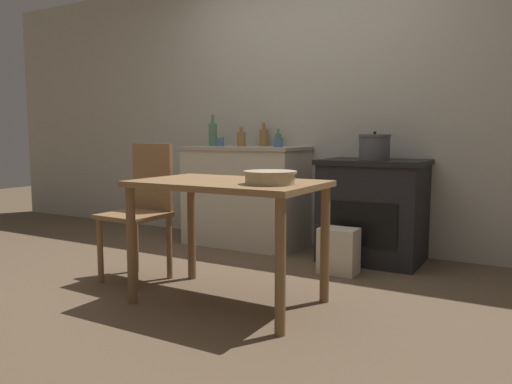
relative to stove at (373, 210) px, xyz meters
name	(u,v)px	position (x,y,z in m)	size (l,w,h in m)	color
ground_plane	(215,288)	(-0.68, -1.26, -0.41)	(14.00, 14.00, 0.00)	brown
wall_back	(313,106)	(-0.68, 0.33, 0.86)	(8.00, 0.07, 2.55)	#B2AD9E
counter_cabinet	(246,196)	(-1.20, 0.01, 0.04)	(1.11, 0.60, 0.91)	beige
stove	(373,210)	(0.00, 0.00, 0.00)	(0.81, 0.62, 0.82)	black
work_table	(228,199)	(-0.45, -1.44, 0.22)	(1.10, 0.69, 0.74)	olive
chair	(142,207)	(-1.26, -1.30, 0.10)	(0.42, 0.42, 0.95)	olive
flour_sack	(339,251)	(-0.10, -0.50, -0.24)	(0.27, 0.19, 0.34)	beige
stock_pot	(374,147)	(0.00, -0.02, 0.51)	(0.25, 0.25, 0.22)	#4C4C51
mixing_bowl_large	(270,177)	(-0.14, -1.49, 0.37)	(0.30, 0.30, 0.07)	tan
bottle_far_left	(264,137)	(-1.13, 0.22, 0.58)	(0.08, 0.08, 0.22)	olive
bottle_left	(241,139)	(-1.28, 0.06, 0.57)	(0.08, 0.08, 0.18)	olive
bottle_mid_left	(278,139)	(-0.97, 0.20, 0.56)	(0.06, 0.06, 0.16)	#517F5B
bottle_center_left	(213,134)	(-1.59, 0.06, 0.61)	(0.08, 0.08, 0.29)	#517F5B
cup_center	(278,142)	(-0.79, -0.14, 0.54)	(0.08, 0.08, 0.08)	#4C6B99
cup_center_right	(220,142)	(-1.44, -0.05, 0.54)	(0.07, 0.07, 0.08)	#4C6B99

